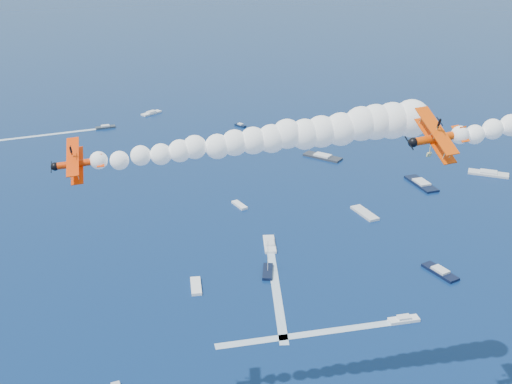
% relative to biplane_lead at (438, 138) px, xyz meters
% --- Properties ---
extents(biplane_lead, '(12.98, 13.46, 9.40)m').
position_rel_biplane_lead_xyz_m(biplane_lead, '(0.00, 0.00, 0.00)').
color(biplane_lead, '#F94905').
extents(biplane_trail, '(10.83, 11.56, 7.73)m').
position_rel_biplane_lead_xyz_m(biplane_trail, '(-44.30, -18.26, -3.78)').
color(biplane_trail, '#FE3A05').
extents(smoke_trail_trail, '(51.85, 48.45, 9.25)m').
position_rel_biplane_lead_xyz_m(smoke_trail_trail, '(-23.42, -4.34, -1.91)').
color(smoke_trail_trail, white).
extents(spectator_boats, '(241.73, 180.68, 0.70)m').
position_rel_biplane_lead_xyz_m(spectator_boats, '(-21.05, 83.04, -53.77)').
color(spectator_boats, '#323A43').
rests_on(spectator_boats, ground).
extents(boat_wakes, '(166.38, 164.50, 0.04)m').
position_rel_biplane_lead_xyz_m(boat_wakes, '(-84.28, 34.73, -54.09)').
color(boat_wakes, white).
rests_on(boat_wakes, ground).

